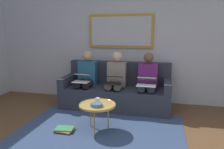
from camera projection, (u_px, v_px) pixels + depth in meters
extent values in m
cube|color=#B7BCC6|center=(121.00, 43.00, 4.85)|extent=(6.00, 0.12, 2.60)
cube|color=#33476B|center=(99.00, 131.00, 3.43)|extent=(2.60, 1.80, 0.01)
cube|color=#2D333D|center=(116.00, 97.00, 4.54)|extent=(2.20, 0.90, 0.42)
cube|color=#2D333D|center=(119.00, 72.00, 4.78)|extent=(2.20, 0.20, 0.48)
cube|color=#2D333D|center=(168.00, 85.00, 4.24)|extent=(0.14, 0.90, 0.20)
cube|color=#2D333D|center=(69.00, 80.00, 4.71)|extent=(0.14, 0.90, 0.20)
cube|color=#B7892D|center=(121.00, 31.00, 4.71)|extent=(1.40, 0.04, 0.72)
cube|color=#B2B7BC|center=(120.00, 31.00, 4.69)|extent=(1.30, 0.01, 0.62)
cylinder|color=tan|center=(97.00, 105.00, 3.41)|extent=(0.58, 0.58, 0.03)
torus|color=tan|center=(97.00, 104.00, 3.41)|extent=(0.58, 0.58, 0.02)
cylinder|color=#B28E42|center=(94.00, 122.00, 3.29)|extent=(0.02, 0.02, 0.40)
cylinder|color=#B28E42|center=(108.00, 117.00, 3.50)|extent=(0.02, 0.02, 0.40)
cylinder|color=#B28E42|center=(90.00, 115.00, 3.57)|extent=(0.02, 0.02, 0.40)
cylinder|color=silver|center=(98.00, 101.00, 3.45)|extent=(0.07, 0.07, 0.09)
cylinder|color=slate|center=(96.00, 105.00, 3.32)|extent=(0.18, 0.18, 0.05)
cube|color=#66236B|center=(148.00, 76.00, 4.40)|extent=(0.38, 0.22, 0.50)
sphere|color=brown|center=(149.00, 57.00, 4.32)|extent=(0.20, 0.20, 0.20)
cylinder|color=#384256|center=(152.00, 87.00, 4.21)|extent=(0.14, 0.42, 0.14)
cylinder|color=#384256|center=(142.00, 86.00, 4.25)|extent=(0.14, 0.42, 0.14)
cylinder|color=#384256|center=(150.00, 104.00, 4.07)|extent=(0.11, 0.11, 0.42)
cylinder|color=#384256|center=(141.00, 104.00, 4.11)|extent=(0.11, 0.11, 0.42)
cube|color=white|center=(146.00, 86.00, 4.02)|extent=(0.35, 0.21, 0.01)
cube|color=white|center=(147.00, 79.00, 4.13)|extent=(0.35, 0.19, 0.09)
cube|color=#A5C6EA|center=(147.00, 78.00, 4.13)|extent=(0.32, 0.17, 0.07)
cube|color=gray|center=(117.00, 74.00, 4.54)|extent=(0.38, 0.22, 0.50)
sphere|color=beige|center=(117.00, 56.00, 4.47)|extent=(0.20, 0.20, 0.20)
cylinder|color=gray|center=(119.00, 85.00, 4.36)|extent=(0.14, 0.42, 0.14)
cylinder|color=gray|center=(110.00, 85.00, 4.40)|extent=(0.14, 0.42, 0.14)
cylinder|color=gray|center=(117.00, 102.00, 4.21)|extent=(0.11, 0.11, 0.42)
cylinder|color=gray|center=(108.00, 101.00, 4.25)|extent=(0.11, 0.11, 0.42)
cube|color=black|center=(112.00, 84.00, 4.16)|extent=(0.34, 0.21, 0.01)
cube|color=black|center=(114.00, 77.00, 4.27)|extent=(0.34, 0.21, 0.06)
cube|color=#A5C6EA|center=(114.00, 77.00, 4.26)|extent=(0.30, 0.18, 0.05)
cube|color=#235B84|center=(88.00, 73.00, 4.69)|extent=(0.38, 0.22, 0.50)
sphere|color=tan|center=(88.00, 56.00, 4.62)|extent=(0.20, 0.20, 0.20)
cylinder|color=#232328|center=(89.00, 83.00, 4.50)|extent=(0.14, 0.42, 0.14)
cylinder|color=#232328|center=(81.00, 83.00, 4.54)|extent=(0.14, 0.42, 0.14)
cylinder|color=#232328|center=(86.00, 99.00, 4.36)|extent=(0.11, 0.11, 0.42)
cylinder|color=#232328|center=(77.00, 99.00, 4.40)|extent=(0.11, 0.11, 0.42)
cube|color=silver|center=(81.00, 82.00, 4.31)|extent=(0.32, 0.21, 0.01)
cube|color=silver|center=(83.00, 75.00, 4.42)|extent=(0.32, 0.20, 0.09)
cube|color=#A5C6EA|center=(83.00, 75.00, 4.42)|extent=(0.29, 0.17, 0.07)
cube|color=red|center=(65.00, 130.00, 3.44)|extent=(0.28, 0.21, 0.01)
cube|color=white|center=(64.00, 130.00, 3.45)|extent=(0.31, 0.24, 0.01)
cube|color=yellow|center=(64.00, 130.00, 3.42)|extent=(0.29, 0.21, 0.01)
cube|color=#33569E|center=(64.00, 129.00, 3.43)|extent=(0.30, 0.22, 0.01)
cube|color=#3D8C4C|center=(65.00, 128.00, 3.43)|extent=(0.30, 0.24, 0.01)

